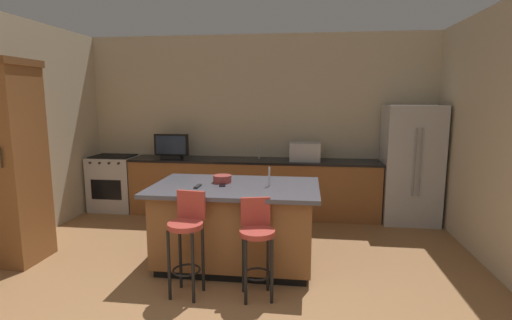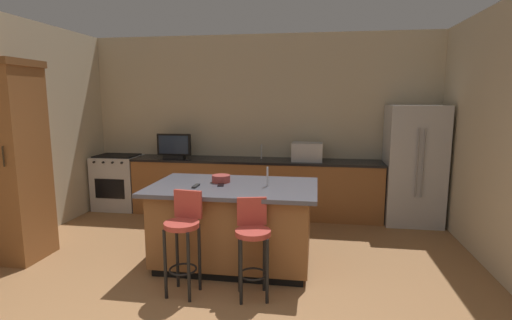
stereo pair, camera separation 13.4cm
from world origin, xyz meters
The scene contains 17 objects.
wall_back centered at (0.00, 4.35, 1.48)m, with size 6.28×0.12×2.95m, color beige.
wall_left centered at (-2.94, 2.18, 1.48)m, with size 0.12×4.75×2.95m, color beige.
wall_right centered at (2.94, 2.18, 1.48)m, with size 0.12×4.75×2.95m, color beige.
counter_back centered at (-0.04, 3.97, 0.46)m, with size 4.06×0.62×0.92m.
kitchen_island centered at (0.03, 2.00, 0.48)m, with size 1.88×1.15×0.94m.
refrigerator centered at (2.41, 3.93, 0.91)m, with size 0.83×0.73×1.81m.
range_oven centered at (-2.45, 3.97, 0.47)m, with size 0.75×0.63×0.94m.
cabinet_tower centered at (-2.57, 1.79, 1.21)m, with size 0.64×0.64×2.34m.
microwave centered at (0.80, 3.97, 1.07)m, with size 0.48×0.36×0.29m, color #B7BABF.
tv_monitor centered at (-1.40, 3.92, 1.11)m, with size 0.58×0.16×0.41m.
sink_faucet_back centered at (0.05, 4.07, 1.04)m, with size 0.02×0.02×0.24m, color #B2B2B7.
sink_faucet_island centered at (0.42, 2.00, 1.05)m, with size 0.02×0.02×0.22m, color #B2B2B7.
bar_stool_left centered at (-0.31, 1.26, 0.61)m, with size 0.34×0.35×1.02m.
bar_stool_right centered at (0.36, 1.31, 0.57)m, with size 0.35×0.37×0.96m.
fruit_bowl centered at (-0.15, 2.13, 0.98)m, with size 0.21×0.21×0.08m, color #993833.
cell_phone centered at (-0.11, 1.97, 0.94)m, with size 0.07×0.15×0.01m, color black.
tv_remote centered at (-0.37, 1.85, 0.95)m, with size 0.04×0.17×0.02m, color black.
Camera 1 is at (0.81, -2.20, 1.91)m, focal length 27.17 mm.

